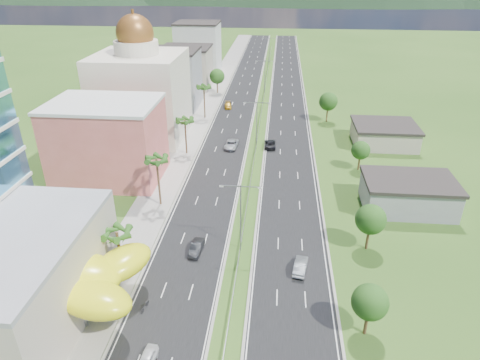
# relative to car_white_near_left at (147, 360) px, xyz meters

# --- Properties ---
(ground) EXTENTS (500.00, 500.00, 0.00)m
(ground) POSITION_rel_car_white_near_left_xyz_m (8.15, 11.73, -0.73)
(ground) COLOR #2D5119
(ground) RESTS_ON ground
(road_left) EXTENTS (11.00, 260.00, 0.04)m
(road_left) POSITION_rel_car_white_near_left_xyz_m (0.65, 101.73, -0.71)
(road_left) COLOR black
(road_left) RESTS_ON ground
(road_right) EXTENTS (11.00, 260.00, 0.04)m
(road_right) POSITION_rel_car_white_near_left_xyz_m (15.65, 101.73, -0.71)
(road_right) COLOR black
(road_right) RESTS_ON ground
(sidewalk_left) EXTENTS (7.00, 260.00, 0.12)m
(sidewalk_left) POSITION_rel_car_white_near_left_xyz_m (-8.85, 101.73, -0.67)
(sidewalk_left) COLOR gray
(sidewalk_left) RESTS_ON ground
(median_guardrail) EXTENTS (0.10, 216.06, 0.76)m
(median_guardrail) POSITION_rel_car_white_near_left_xyz_m (8.15, 83.72, -0.11)
(median_guardrail) COLOR gray
(median_guardrail) RESTS_ON ground
(streetlight_median_b) EXTENTS (6.04, 0.25, 11.00)m
(streetlight_median_b) POSITION_rel_car_white_near_left_xyz_m (8.15, 21.73, 6.02)
(streetlight_median_b) COLOR gray
(streetlight_median_b) RESTS_ON ground
(streetlight_median_c) EXTENTS (6.04, 0.25, 11.00)m
(streetlight_median_c) POSITION_rel_car_white_near_left_xyz_m (8.15, 61.73, 6.02)
(streetlight_median_c) COLOR gray
(streetlight_median_c) RESTS_ON ground
(streetlight_median_d) EXTENTS (6.04, 0.25, 11.00)m
(streetlight_median_d) POSITION_rel_car_white_near_left_xyz_m (8.15, 106.73, 6.02)
(streetlight_median_d) COLOR gray
(streetlight_median_d) RESTS_ON ground
(streetlight_median_e) EXTENTS (6.04, 0.25, 11.00)m
(streetlight_median_e) POSITION_rel_car_white_near_left_xyz_m (8.15, 151.73, 6.02)
(streetlight_median_e) COLOR gray
(streetlight_median_e) RESTS_ON ground
(lime_canopy) EXTENTS (18.00, 15.00, 7.40)m
(lime_canopy) POSITION_rel_car_white_near_left_xyz_m (-11.84, 7.73, 4.26)
(lime_canopy) COLOR yellow
(lime_canopy) RESTS_ON ground
(pink_shophouse) EXTENTS (20.00, 15.00, 15.00)m
(pink_shophouse) POSITION_rel_car_white_near_left_xyz_m (-19.85, 43.73, 6.77)
(pink_shophouse) COLOR #D15F56
(pink_shophouse) RESTS_ON ground
(domed_building) EXTENTS (20.00, 20.00, 28.70)m
(domed_building) POSITION_rel_car_white_near_left_xyz_m (-19.85, 66.73, 10.62)
(domed_building) COLOR beige
(domed_building) RESTS_ON ground
(midrise_grey) EXTENTS (16.00, 15.00, 16.00)m
(midrise_grey) POSITION_rel_car_white_near_left_xyz_m (-18.85, 91.73, 7.27)
(midrise_grey) COLOR gray
(midrise_grey) RESTS_ON ground
(midrise_beige) EXTENTS (16.00, 15.00, 13.00)m
(midrise_beige) POSITION_rel_car_white_near_left_xyz_m (-18.85, 113.73, 5.77)
(midrise_beige) COLOR #B9AB99
(midrise_beige) RESTS_ON ground
(midrise_white) EXTENTS (16.00, 15.00, 18.00)m
(midrise_white) POSITION_rel_car_white_near_left_xyz_m (-18.85, 136.73, 8.27)
(midrise_white) COLOR silver
(midrise_white) RESTS_ON ground
(shed_near) EXTENTS (15.00, 10.00, 5.00)m
(shed_near) POSITION_rel_car_white_near_left_xyz_m (36.15, 36.73, 1.77)
(shed_near) COLOR gray
(shed_near) RESTS_ON ground
(shed_far) EXTENTS (14.00, 12.00, 4.40)m
(shed_far) POSITION_rel_car_white_near_left_xyz_m (38.15, 66.73, 1.47)
(shed_far) COLOR #B9AB99
(shed_far) RESTS_ON ground
(palm_tree_b) EXTENTS (3.60, 3.60, 8.10)m
(palm_tree_b) POSITION_rel_car_white_near_left_xyz_m (-7.35, 13.73, 6.33)
(palm_tree_b) COLOR #47301C
(palm_tree_b) RESTS_ON ground
(palm_tree_c) EXTENTS (3.60, 3.60, 9.60)m
(palm_tree_c) POSITION_rel_car_white_near_left_xyz_m (-7.35, 33.73, 7.77)
(palm_tree_c) COLOR #47301C
(palm_tree_c) RESTS_ON ground
(palm_tree_d) EXTENTS (3.60, 3.60, 8.60)m
(palm_tree_d) POSITION_rel_car_white_near_left_xyz_m (-7.35, 56.73, 6.81)
(palm_tree_d) COLOR #47301C
(palm_tree_d) RESTS_ON ground
(palm_tree_e) EXTENTS (3.60, 3.60, 9.40)m
(palm_tree_e) POSITION_rel_car_white_near_left_xyz_m (-7.35, 81.73, 7.58)
(palm_tree_e) COLOR #47301C
(palm_tree_e) RESTS_ON ground
(leafy_tree_lfar) EXTENTS (4.90, 4.90, 8.05)m
(leafy_tree_lfar) POSITION_rel_car_white_near_left_xyz_m (-7.35, 106.73, 4.85)
(leafy_tree_lfar) COLOR #47301C
(leafy_tree_lfar) RESTS_ON ground
(leafy_tree_ra) EXTENTS (4.20, 4.20, 6.90)m
(leafy_tree_ra) POSITION_rel_car_white_near_left_xyz_m (24.15, 6.73, 4.05)
(leafy_tree_ra) COLOR #47301C
(leafy_tree_ra) RESTS_ON ground
(leafy_tree_rb) EXTENTS (4.55, 4.55, 7.47)m
(leafy_tree_rb) POSITION_rel_car_white_near_left_xyz_m (27.15, 23.73, 4.45)
(leafy_tree_rb) COLOR #47301C
(leafy_tree_rb) RESTS_ON ground
(leafy_tree_rc) EXTENTS (3.85, 3.85, 6.33)m
(leafy_tree_rc) POSITION_rel_car_white_near_left_xyz_m (30.15, 51.73, 3.64)
(leafy_tree_rc) COLOR #47301C
(leafy_tree_rc) RESTS_ON ground
(leafy_tree_rd) EXTENTS (4.90, 4.90, 8.05)m
(leafy_tree_rd) POSITION_rel_car_white_near_left_xyz_m (26.15, 81.73, 4.85)
(leafy_tree_rd) COLOR #47301C
(leafy_tree_rd) RESTS_ON ground
(mountain_ridge) EXTENTS (860.00, 140.00, 90.00)m
(mountain_ridge) POSITION_rel_car_white_near_left_xyz_m (68.15, 461.73, -0.73)
(mountain_ridge) COLOR black
(mountain_ridge) RESTS_ON ground
(car_white_near_left) EXTENTS (1.94, 4.17, 1.38)m
(car_white_near_left) POSITION_rel_car_white_near_left_xyz_m (0.00, 0.00, 0.00)
(car_white_near_left) COLOR silver
(car_white_near_left) RESTS_ON road_left
(car_dark_left) EXTENTS (1.91, 4.69, 1.51)m
(car_dark_left) POSITION_rel_car_white_near_left_xyz_m (1.65, 20.44, 0.07)
(car_dark_left) COLOR black
(car_dark_left) RESTS_ON road_left
(car_silver_mid_left) EXTENTS (3.13, 6.04, 1.63)m
(car_silver_mid_left) POSITION_rel_car_white_near_left_xyz_m (2.39, 60.92, 0.12)
(car_silver_mid_left) COLOR #9FA2A7
(car_silver_mid_left) RESTS_ON road_left
(car_yellow_far_left) EXTENTS (2.68, 5.19, 1.44)m
(car_yellow_far_left) POSITION_rel_car_white_near_left_xyz_m (-1.99, 91.29, 0.03)
(car_yellow_far_left) COLOR #C08A16
(car_yellow_far_left) RESTS_ON road_left
(car_silver_right) EXTENTS (2.41, 4.98, 1.57)m
(car_silver_right) POSITION_rel_car_white_near_left_xyz_m (17.00, 17.54, 0.10)
(car_silver_right) COLOR #919598
(car_silver_right) RESTS_ON road_right
(car_dark_far_right) EXTENTS (2.71, 5.62, 1.54)m
(car_dark_far_right) POSITION_rel_car_white_near_left_xyz_m (11.35, 62.23, 0.08)
(car_dark_far_right) COLOR black
(car_dark_far_right) RESTS_ON road_right
(motorcycle) EXTENTS (1.00, 2.23, 1.38)m
(motorcycle) POSITION_rel_car_white_near_left_xyz_m (-2.63, 8.15, -0.00)
(motorcycle) COLOR black
(motorcycle) RESTS_ON road_left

